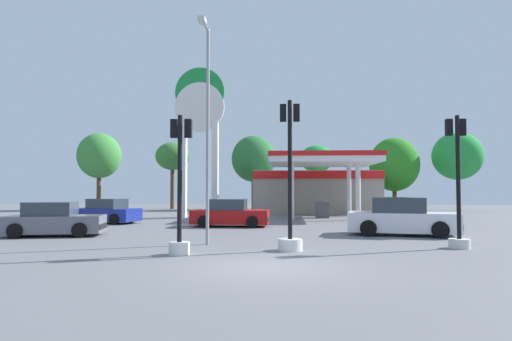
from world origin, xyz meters
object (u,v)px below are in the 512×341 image
(tree_1, at_px, (173,157))
(car_3, at_px, (402,218))
(tree_4, at_px, (394,165))
(corner_streetlamp, at_px, (207,115))
(traffic_signal_2, at_px, (290,204))
(traffic_signal_1, at_px, (458,199))
(tree_3, at_px, (317,159))
(tree_5, at_px, (457,156))
(tree_0, at_px, (99,156))
(car_2, at_px, (105,212))
(traffic_signal_0, at_px, (180,203))
(station_pole_sign, at_px, (200,124))
(car_0, at_px, (230,214))
(tree_2, at_px, (253,159))
(car_1, at_px, (53,221))

(tree_1, bearing_deg, car_3, -56.18)
(tree_4, height_order, corner_streetlamp, corner_streetlamp)
(traffic_signal_2, relative_size, corner_streetlamp, 0.62)
(traffic_signal_1, height_order, tree_3, tree_3)
(traffic_signal_1, distance_m, tree_3, 27.48)
(tree_4, relative_size, tree_5, 0.94)
(tree_0, relative_size, tree_1, 1.10)
(car_2, relative_size, tree_0, 0.58)
(car_2, height_order, traffic_signal_0, traffic_signal_0)
(tree_4, xyz_separation_m, corner_streetlamp, (-12.77, -26.32, 0.42))
(station_pole_sign, bearing_deg, tree_4, 34.99)
(station_pole_sign, height_order, traffic_signal_2, station_pole_sign)
(station_pole_sign, relative_size, car_0, 2.56)
(traffic_signal_0, relative_size, tree_3, 0.69)
(tree_2, relative_size, tree_4, 1.07)
(car_3, bearing_deg, tree_0, 135.95)
(traffic_signal_1, bearing_deg, traffic_signal_2, -170.72)
(car_0, xyz_separation_m, traffic_signal_2, (3.09, -9.04, 0.83))
(car_3, height_order, corner_streetlamp, corner_streetlamp)
(station_pole_sign, distance_m, car_3, 16.72)
(car_1, height_order, tree_0, tree_0)
(car_1, distance_m, tree_0, 24.92)
(tree_2, bearing_deg, tree_1, 177.81)
(traffic_signal_2, xyz_separation_m, tree_0, (-17.82, 26.98, 3.61))
(station_pole_sign, height_order, tree_1, station_pole_sign)
(traffic_signal_0, bearing_deg, station_pole_sign, 99.06)
(tree_2, bearing_deg, traffic_signal_0, -90.17)
(station_pole_sign, height_order, car_1, station_pole_sign)
(tree_4, bearing_deg, tree_5, -2.84)
(traffic_signal_2, relative_size, tree_3, 0.80)
(tree_5, bearing_deg, car_2, -147.77)
(tree_3, xyz_separation_m, corner_streetlamp, (-5.71, -26.91, -0.13))
(car_0, bearing_deg, traffic_signal_1, -42.92)
(traffic_signal_0, distance_m, tree_5, 34.16)
(car_3, relative_size, corner_streetlamp, 0.61)
(tree_0, distance_m, corner_streetlamp, 29.80)
(traffic_signal_0, bearing_deg, tree_2, 89.83)
(tree_5, distance_m, corner_streetlamp, 31.86)
(car_2, relative_size, tree_1, 0.64)
(car_1, height_order, traffic_signal_2, traffic_signal_2)
(car_2, distance_m, tree_3, 22.17)
(car_2, height_order, tree_5, tree_5)
(car_2, relative_size, corner_streetlamp, 0.54)
(traffic_signal_1, bearing_deg, car_0, 137.08)
(tree_0, bearing_deg, tree_1, 18.29)
(traffic_signal_2, xyz_separation_m, tree_4, (9.83, 27.49, 2.72))
(station_pole_sign, bearing_deg, car_1, -106.74)
(station_pole_sign, bearing_deg, tree_0, 137.64)
(tree_5, bearing_deg, car_3, -115.54)
(traffic_signal_0, height_order, corner_streetlamp, corner_streetlamp)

